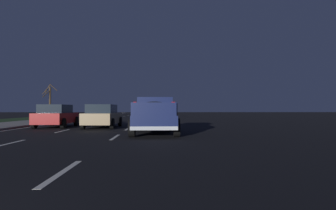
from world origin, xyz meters
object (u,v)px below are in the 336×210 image
object	(u,v)px
sedan_red	(57,116)
sedan_tan	(103,116)
bare_tree_far	(50,100)
pickup_truck	(155,114)

from	to	relation	value
sedan_red	sedan_tan	bearing A→B (deg)	-100.80
sedan_tan	bare_tree_far	size ratio (longest dim) A/B	0.93
sedan_tan	sedan_red	xyz separation A→B (m)	(0.62, 3.24, 0.00)
sedan_tan	bare_tree_far	distance (m)	24.60
sedan_tan	bare_tree_far	xyz separation A→B (m)	(21.60, 11.66, 1.64)
pickup_truck	sedan_tan	bearing A→B (deg)	38.67
bare_tree_far	sedan_red	bearing A→B (deg)	-158.15
pickup_truck	sedan_red	distance (m)	8.42
sedan_tan	sedan_red	distance (m)	3.30
pickup_truck	sedan_red	bearing A→B (deg)	53.45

